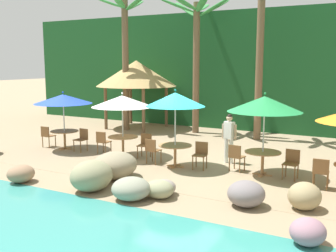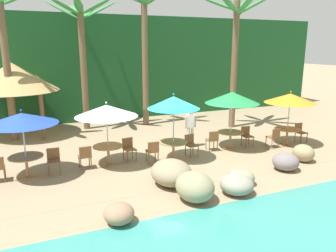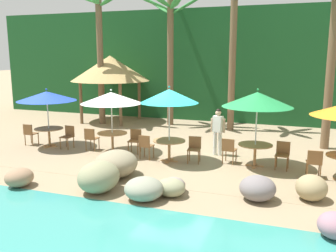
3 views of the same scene
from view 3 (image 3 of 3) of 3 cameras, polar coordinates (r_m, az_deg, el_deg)
name	(u,v)px [view 3 (image 3 of 3)]	position (r m, az deg, el deg)	size (l,w,h in m)	color
ground_plane	(174,160)	(12.81, 0.98, -5.30)	(120.00, 120.00, 0.00)	#937F60
terrace_deck	(174,160)	(12.80, 0.98, -5.28)	(18.00, 5.20, 0.01)	#937F60
foliage_backdrop	(227,65)	(21.02, 9.06, 9.26)	(28.00, 2.40, 6.00)	#194C23
rock_seawall	(111,172)	(10.58, -8.78, -7.02)	(12.93, 2.98, 0.83)	gray
umbrella_blue	(47,96)	(15.05, -18.21, 4.40)	(2.26, 2.26, 2.31)	silver
dining_table_blue	(49,131)	(15.26, -17.90, -0.79)	(1.10, 1.10, 0.74)	#A37547
chair_blue_seaward	(68,135)	(14.82, -15.16, -1.38)	(0.44, 0.45, 0.87)	brown
chair_blue_inland	(30,133)	(15.73, -20.56, -0.99)	(0.43, 0.43, 0.87)	brown
umbrella_white	(111,98)	(13.63, -8.76, 4.32)	(2.23, 2.23, 2.36)	silver
dining_table_white	(112,136)	(13.86, -8.59, -1.53)	(1.10, 1.10, 0.74)	#A37547
chair_white_seaward	(135,139)	(13.70, -5.11, -2.03)	(0.47, 0.48, 0.87)	brown
chair_white_inland	(91,138)	(14.21, -11.80, -1.75)	(0.43, 0.44, 0.87)	brown
umbrella_teal	(169,96)	(12.23, 0.19, 4.64)	(1.95, 1.95, 2.58)	silver
dining_table_teal	(169,144)	(12.51, 0.19, -2.77)	(1.10, 1.10, 0.74)	#A37547
chair_teal_seaward	(194,147)	(12.48, 4.10, -3.32)	(0.47, 0.48, 0.87)	brown
chair_teal_inland	(146,145)	(12.80, -3.49, -2.94)	(0.44, 0.45, 0.87)	brown
umbrella_green	(257,99)	(12.00, 13.64, 4.01)	(2.23, 2.23, 2.55)	silver
dining_table_green	(255,148)	(12.28, 13.31, -3.34)	(1.10, 1.10, 0.74)	#A37547
chair_green_seaward	(283,153)	(12.29, 17.27, -4.02)	(0.44, 0.45, 0.87)	brown
chair_green_inland	(229,149)	(12.43, 9.37, -3.49)	(0.47, 0.47, 0.87)	brown
chair_orange_inland	(314,162)	(11.64, 21.65, -5.14)	(0.45, 0.46, 0.87)	brown
palm_tree_nearest	(100,41)	(19.49, -10.53, 12.73)	(2.81, 2.95, 6.62)	brown
palm_tree_second	(171,36)	(18.91, 0.41, 13.78)	(3.51, 3.77, 6.49)	brown
palm_tree_third	(234,32)	(17.78, 10.09, 14.03)	(2.96, 2.75, 7.02)	brown
palm_tree_fourth	(335,25)	(15.22, 24.40, 14.03)	(3.65, 3.75, 6.75)	brown
palapa_hut	(110,69)	(20.10, -8.92, 8.75)	(4.18, 4.18, 3.53)	brown
waiter_in_white	(218,128)	(13.32, 7.71, -0.38)	(0.52, 0.30, 1.70)	white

